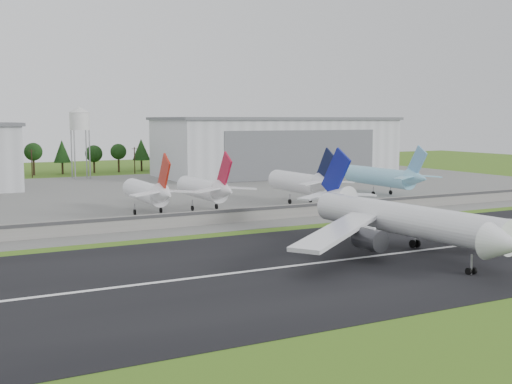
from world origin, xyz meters
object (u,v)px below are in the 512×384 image
parked_jet_red_b (206,189)px  parked_jet_red_a (149,192)px  main_airliner (406,227)px  parked_jet_skyblue (385,177)px  parked_jet_navy (303,183)px

parked_jet_red_b → parked_jet_red_a: bearing=-180.0°
parked_jet_red_a → parked_jet_red_b: 15.77m
main_airliner → parked_jet_skyblue: main_airliner is taller
parked_jet_red_b → parked_jet_skyblue: (63.80, 5.05, 0.21)m
parked_jet_red_a → parked_jet_red_b: (15.77, 0.01, 0.04)m
parked_jet_skyblue → parked_jet_navy: bearing=-171.6°
main_airliner → parked_jet_skyblue: (52.91, 72.00, 1.27)m
parked_jet_red_a → parked_jet_navy: parked_jet_navy is taller
parked_jet_navy → parked_jet_skyblue: bearing=8.4°
main_airliner → parked_jet_red_b: size_ratio=1.89×
parked_jet_red_a → parked_jet_navy: size_ratio=1.00×
main_airliner → parked_jet_navy: bearing=-111.5°
main_airliner → parked_jet_red_b: 67.85m
parked_jet_red_b → parked_jet_navy: 30.05m
parked_jet_red_b → parked_jet_navy: (30.05, 0.05, 0.30)m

